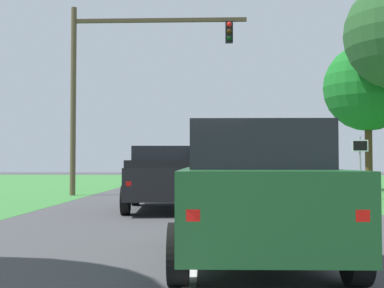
# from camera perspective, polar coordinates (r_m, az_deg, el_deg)

# --- Properties ---
(ground_plane) EXTENTS (120.00, 120.00, 0.00)m
(ground_plane) POSITION_cam_1_polar(r_m,az_deg,el_deg) (12.08, 0.89, -8.80)
(ground_plane) COLOR #424244
(red_suv_near) EXTENTS (2.33, 4.55, 1.95)m
(red_suv_near) POSITION_cam_1_polar(r_m,az_deg,el_deg) (7.40, 6.95, -5.10)
(red_suv_near) COLOR #194C23
(red_suv_near) RESTS_ON ground_plane
(pickup_truck_lead) EXTENTS (2.36, 5.01, 1.88)m
(pickup_truck_lead) POSITION_cam_1_polar(r_m,az_deg,el_deg) (15.17, -3.30, -3.76)
(pickup_truck_lead) COLOR black
(pickup_truck_lead) RESTS_ON ground_plane
(traffic_light) EXTENTS (7.60, 0.40, 8.14)m
(traffic_light) POSITION_cam_1_polar(r_m,az_deg,el_deg) (22.36, -8.38, 8.10)
(traffic_light) COLOR brown
(traffic_light) RESTS_ON ground_plane
(keep_moving_sign) EXTENTS (0.60, 0.09, 2.39)m
(keep_moving_sign) POSITION_cam_1_polar(r_m,az_deg,el_deg) (20.18, 18.34, -1.63)
(keep_moving_sign) COLOR gray
(keep_moving_sign) RESTS_ON ground_plane
(extra_tree_1) EXTENTS (4.38, 4.38, 7.36)m
(extra_tree_1) POSITION_cam_1_polar(r_m,az_deg,el_deg) (26.92, 19.12, 6.02)
(extra_tree_1) COLOR #4C351E
(extra_tree_1) RESTS_ON ground_plane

